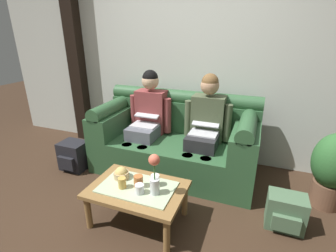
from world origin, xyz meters
name	(u,v)px	position (x,y,z in m)	size (l,w,h in m)	color
ground_plane	(132,230)	(0.00, 0.00, 0.00)	(14.00, 14.00, 0.00)	#382619
back_wall_patterned	(190,48)	(0.00, 1.70, 1.45)	(6.00, 0.12, 2.90)	silver
timber_pillar	(75,46)	(-1.72, 1.58, 1.45)	(0.20, 0.20, 2.90)	black
couch	(176,141)	(0.00, 1.17, 0.38)	(1.94, 0.88, 0.96)	#2D5633
person_left	(148,116)	(-0.37, 1.17, 0.66)	(0.56, 0.67, 1.22)	#595B66
person_right	(206,124)	(0.37, 1.17, 0.66)	(0.56, 0.67, 1.22)	#232326
coffee_table	(137,192)	(0.00, 0.14, 0.32)	(0.85, 0.57, 0.37)	olive
flower_vase	(154,174)	(0.19, 0.11, 0.56)	(0.09, 0.09, 0.37)	silver
snack_bowl	(121,174)	(-0.20, 0.22, 0.42)	(0.14, 0.14, 0.12)	tan
cup_near_left	(139,189)	(0.06, 0.07, 0.41)	(0.08, 0.08, 0.08)	silver
cup_near_right	(155,180)	(0.14, 0.22, 0.42)	(0.08, 0.08, 0.10)	white
cup_far_center	(122,183)	(-0.11, 0.08, 0.42)	(0.07, 0.07, 0.10)	gold
cup_far_left	(138,181)	(0.01, 0.15, 0.43)	(0.08, 0.08, 0.11)	#B26633
backpack_left	(74,156)	(-1.20, 0.69, 0.18)	(0.32, 0.30, 0.36)	black
backpack_right	(286,212)	(1.26, 0.54, 0.16)	(0.32, 0.26, 0.32)	#4C6B4C
potted_plant	(333,167)	(1.66, 1.02, 0.43)	(0.40, 0.40, 0.78)	brown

